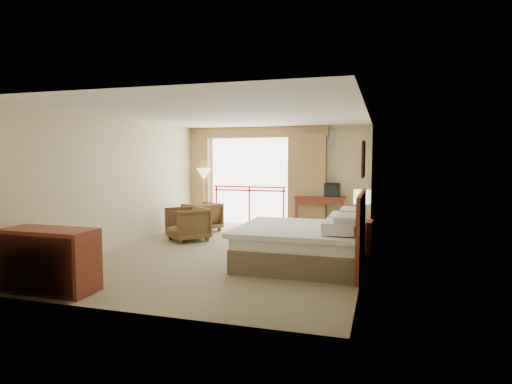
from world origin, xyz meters
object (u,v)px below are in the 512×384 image
(tv, at_px, (332,190))
(wastebasket, at_px, (307,226))
(nightstand, at_px, (361,236))
(dresser, at_px, (49,260))
(armchair_far, at_px, (202,231))
(desk, at_px, (321,203))
(armchair_near, at_px, (188,240))
(table_lamp, at_px, (362,197))
(floor_lamp, at_px, (204,176))
(side_table, at_px, (181,220))
(bed, at_px, (304,244))

(tv, height_order, wastebasket, tv)
(nightstand, bearing_deg, dresser, -134.27)
(nightstand, relative_size, dresser, 0.47)
(armchair_far, relative_size, dresser, 0.60)
(desk, bearing_deg, armchair_near, -134.59)
(tv, distance_m, armchair_near, 4.03)
(table_lamp, height_order, floor_lamp, floor_lamp)
(armchair_near, height_order, side_table, side_table)
(nightstand, relative_size, armchair_near, 0.75)
(desk, bearing_deg, dresser, -113.37)
(armchair_far, bearing_deg, table_lamp, 99.96)
(nightstand, distance_m, side_table, 4.42)
(side_table, bearing_deg, dresser, -86.46)
(wastebasket, relative_size, floor_lamp, 0.19)
(table_lamp, height_order, armchair_far, table_lamp)
(armchair_near, distance_m, dresser, 3.94)
(table_lamp, xyz_separation_m, armchair_near, (-3.82, -0.03, -1.08))
(bed, height_order, table_lamp, table_lamp)
(desk, distance_m, side_table, 3.71)
(nightstand, height_order, floor_lamp, floor_lamp)
(tv, relative_size, wastebasket, 1.35)
(desk, xyz_separation_m, armchair_near, (-2.63, -2.63, -0.66))
(tv, xyz_separation_m, floor_lamp, (-3.53, -0.28, 0.32))
(wastebasket, height_order, armchair_far, armchair_far)
(bed, xyz_separation_m, table_lamp, (0.90, 1.43, 0.71))
(desk, height_order, floor_lamp, floor_lamp)
(tv, bearing_deg, wastebasket, -119.60)
(nightstand, height_order, side_table, nightstand)
(desk, height_order, wastebasket, desk)
(armchair_near, relative_size, side_table, 1.64)
(tv, bearing_deg, nightstand, -61.20)
(armchair_far, relative_size, floor_lamp, 0.51)
(dresser, bearing_deg, desk, 67.44)
(armchair_near, bearing_deg, nightstand, 41.84)
(floor_lamp, relative_size, dresser, 1.18)
(armchair_near, distance_m, side_table, 0.98)
(armchair_far, distance_m, armchair_near, 1.24)
(desk, bearing_deg, floor_lamp, -173.42)
(armchair_near, height_order, dresser, dresser)
(desk, relative_size, dresser, 0.98)
(armchair_far, bearing_deg, dresser, 26.00)
(wastebasket, distance_m, dresser, 6.40)
(table_lamp, distance_m, wastebasket, 2.54)
(bed, bearing_deg, tv, 89.73)
(bed, height_order, floor_lamp, floor_lamp)
(wastebasket, bearing_deg, desk, 71.58)
(desk, distance_m, dresser, 7.14)
(dresser, bearing_deg, armchair_near, 87.59)
(desk, xyz_separation_m, armchair_far, (-2.83, -1.40, -0.66))
(nightstand, xyz_separation_m, side_table, (-4.36, 0.76, 0.04))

